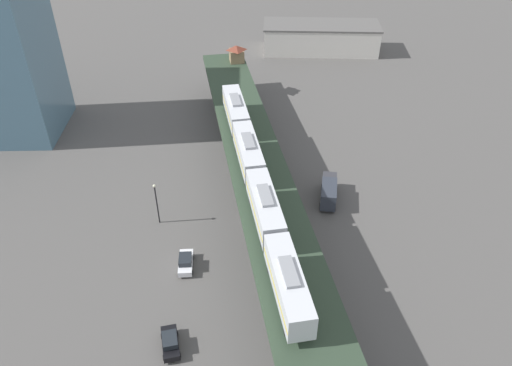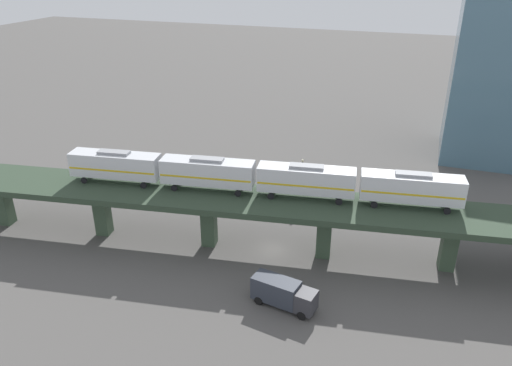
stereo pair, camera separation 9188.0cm
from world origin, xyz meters
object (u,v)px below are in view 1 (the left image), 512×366
subway_train (256,177)px  street_car_white (186,262)px  delivery_truck (329,191)px  street_car_black (170,342)px  warehouse_building (321,38)px  signal_hut (237,53)px  street_lamp (156,201)px

subway_train → street_car_white: bearing=-145.0°
delivery_truck → street_car_black: bearing=-129.4°
street_car_black → street_car_white: same height
warehouse_building → signal_hut: bearing=-131.4°
street_car_black → delivery_truck: bearing=50.6°
signal_hut → street_car_black: (-7.29, -63.10, -8.18)m
subway_train → street_car_white: 14.59m
signal_hut → warehouse_building: signal_hut is taller
street_lamp → warehouse_building: street_lamp is taller
warehouse_building → street_car_black: bearing=-107.9°
street_car_white → warehouse_building: bearing=69.7°
signal_hut → warehouse_building: (20.76, 23.59, -5.71)m
subway_train → delivery_truck: subway_train is taller
signal_hut → warehouse_building: size_ratio=0.13×
warehouse_building → delivery_truck: bearing=-96.2°
street_car_black → street_lamp: street_lamp is taller
street_lamp → street_car_white: bearing=-62.8°
street_car_black → street_car_white: (0.64, 12.40, 0.00)m
delivery_truck → warehouse_building: bearing=83.8°
delivery_truck → street_lamp: street_lamp is taller
street_car_white → street_lamp: (-4.69, 9.13, 3.17)m
delivery_truck → street_lamp: bearing=-169.8°
delivery_truck → warehouse_building: warehouse_building is taller
subway_train → street_lamp: (-14.15, 2.50, -5.75)m
street_car_black → street_lamp: (-4.04, 21.53, 3.17)m
subway_train → street_car_white: subway_train is taller
street_car_black → street_car_white: bearing=87.0°
delivery_truck → warehouse_building: 60.91m
signal_hut → street_lamp: bearing=-105.3°
street_car_white → signal_hut: bearing=82.5°
street_car_black → delivery_truck: size_ratio=0.62×
signal_hut → warehouse_building: 31.94m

